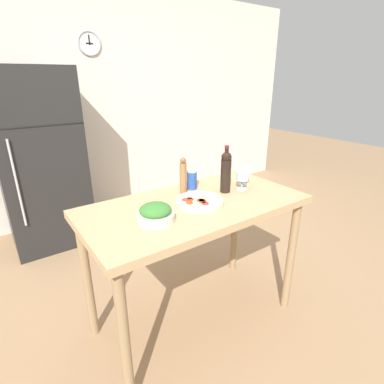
{
  "coord_description": "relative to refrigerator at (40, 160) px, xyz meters",
  "views": [
    {
      "loc": [
        -0.99,
        -1.37,
        1.64
      ],
      "look_at": [
        0.0,
        0.04,
        0.97
      ],
      "focal_mm": 28.0,
      "sensor_mm": 36.0,
      "label": 1
    }
  ],
  "objects": [
    {
      "name": "salt_canister",
      "position": [
        0.69,
        -1.6,
        0.11
      ],
      "size": [
        0.07,
        0.07,
        0.14
      ],
      "color": "#284CA3",
      "rests_on": "prep_counter"
    },
    {
      "name": "ground_plane",
      "position": [
        0.57,
        -1.82,
        -0.86
      ],
      "size": [
        14.0,
        14.0,
        0.0
      ],
      "primitive_type": "plane",
      "color": "#9E7A56"
    },
    {
      "name": "homemade_pizza",
      "position": [
        0.58,
        -1.84,
        0.06
      ],
      "size": [
        0.29,
        0.29,
        0.03
      ],
      "color": "beige",
      "rests_on": "prep_counter"
    },
    {
      "name": "wine_glass_far",
      "position": [
        1.04,
        -1.76,
        0.14
      ],
      "size": [
        0.08,
        0.08,
        0.13
      ],
      "color": "silver",
      "rests_on": "prep_counter"
    },
    {
      "name": "wall_back",
      "position": [
        0.57,
        0.41,
        0.44
      ],
      "size": [
        6.4,
        0.08,
        2.6
      ],
      "color": "silver",
      "rests_on": "ground_plane"
    },
    {
      "name": "salad_bowl",
      "position": [
        0.25,
        -1.9,
        0.09
      ],
      "size": [
        0.2,
        0.2,
        0.1
      ],
      "color": "silver",
      "rests_on": "prep_counter"
    },
    {
      "name": "wine_bottle",
      "position": [
        0.84,
        -1.78,
        0.19
      ],
      "size": [
        0.07,
        0.07,
        0.31
      ],
      "color": "black",
      "rests_on": "prep_counter"
    },
    {
      "name": "prep_counter",
      "position": [
        0.57,
        -1.82,
        -0.06
      ],
      "size": [
        1.38,
        0.7,
        0.91
      ],
      "color": "tan",
      "rests_on": "ground_plane"
    },
    {
      "name": "wine_glass_near",
      "position": [
        0.97,
        -1.81,
        0.14
      ],
      "size": [
        0.08,
        0.08,
        0.13
      ],
      "color": "silver",
      "rests_on": "prep_counter"
    },
    {
      "name": "pepper_mill",
      "position": [
        0.6,
        -1.64,
        0.16
      ],
      "size": [
        0.05,
        0.05,
        0.24
      ],
      "color": "olive",
      "rests_on": "prep_counter"
    },
    {
      "name": "refrigerator",
      "position": [
        0.0,
        0.0,
        0.0
      ],
      "size": [
        0.74,
        0.74,
        1.73
      ],
      "color": "black",
      "rests_on": "ground_plane"
    }
  ]
}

